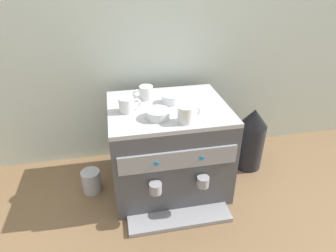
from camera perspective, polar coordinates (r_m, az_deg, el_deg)
name	(u,v)px	position (r m, az deg, el deg)	size (l,w,h in m)	color
ground_plane	(168,181)	(1.65, 0.00, -10.77)	(4.00, 4.00, 0.00)	brown
tiled_backsplash_wall	(157,74)	(1.68, -2.27, 10.26)	(2.80, 0.03, 1.02)	silver
espresso_machine	(168,147)	(1.50, 0.03, -4.18)	(0.57, 0.58, 0.46)	#4C4C51
ceramic_cup_0	(187,114)	(1.24, 3.69, 2.37)	(0.11, 0.07, 0.07)	white
ceramic_cup_1	(145,93)	(1.46, -4.47, 6.58)	(0.10, 0.07, 0.07)	white
ceramic_cup_2	(127,105)	(1.34, -8.02, 4.17)	(0.11, 0.07, 0.07)	white
ceramic_bowl_0	(158,114)	(1.28, -2.03, 2.37)	(0.11, 0.11, 0.04)	white
ceramic_bowl_1	(171,99)	(1.41, 0.64, 5.33)	(0.09, 0.09, 0.04)	white
coffee_grinder	(251,139)	(1.72, 16.00, -2.43)	(0.16, 0.16, 0.37)	black
milk_pitcher	(91,181)	(1.60, -14.86, -10.47)	(0.10, 0.10, 0.12)	#B7B7BC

